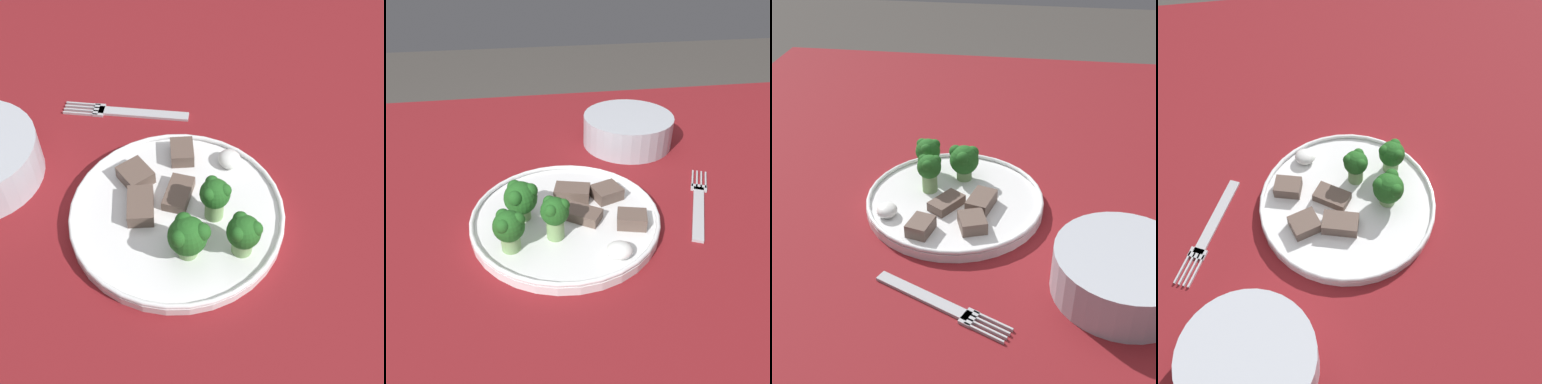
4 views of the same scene
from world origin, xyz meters
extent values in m
cube|color=maroon|center=(0.00, 0.00, 0.69)|extent=(1.39, 1.03, 0.03)
cylinder|color=brown|center=(-0.63, -0.45, 0.34)|extent=(0.06, 0.06, 0.67)
cylinder|color=white|center=(-0.05, 0.01, 0.71)|extent=(0.25, 0.25, 0.01)
torus|color=white|center=(-0.05, 0.01, 0.72)|extent=(0.25, 0.25, 0.01)
cube|color=#B2B2B7|center=(0.14, 0.00, 0.70)|extent=(0.07, 0.12, 0.00)
cube|color=#B2B2B7|center=(0.17, 0.06, 0.70)|extent=(0.03, 0.02, 0.00)
cube|color=#B2B2B7|center=(0.19, 0.08, 0.70)|extent=(0.02, 0.05, 0.00)
cube|color=#B2B2B7|center=(0.18, 0.08, 0.70)|extent=(0.02, 0.05, 0.00)
cube|color=#B2B2B7|center=(0.18, 0.08, 0.70)|extent=(0.02, 0.05, 0.00)
cube|color=#B2B2B7|center=(0.17, 0.08, 0.70)|extent=(0.02, 0.05, 0.00)
cylinder|color=#B7BCC6|center=(0.10, 0.23, 0.73)|extent=(0.16, 0.16, 0.06)
cylinder|color=white|center=(0.10, 0.23, 0.73)|extent=(0.13, 0.13, 0.04)
cylinder|color=#7FA866|center=(-0.10, 0.01, 0.72)|extent=(0.02, 0.02, 0.02)
sphere|color=#215B1E|center=(-0.10, 0.01, 0.75)|extent=(0.04, 0.04, 0.04)
sphere|color=#215B1E|center=(-0.09, 0.01, 0.76)|extent=(0.02, 0.02, 0.02)
sphere|color=#215B1E|center=(-0.11, 0.03, 0.76)|extent=(0.02, 0.02, 0.02)
sphere|color=#215B1E|center=(-0.11, 0.00, 0.76)|extent=(0.02, 0.02, 0.02)
cylinder|color=#7FA866|center=(-0.06, -0.03, 0.73)|extent=(0.02, 0.02, 0.03)
sphere|color=#215B1E|center=(-0.06, -0.03, 0.75)|extent=(0.04, 0.04, 0.04)
sphere|color=#215B1E|center=(-0.05, -0.03, 0.76)|extent=(0.02, 0.02, 0.02)
sphere|color=#215B1E|center=(-0.07, -0.02, 0.76)|extent=(0.02, 0.02, 0.02)
sphere|color=#215B1E|center=(-0.07, -0.04, 0.76)|extent=(0.02, 0.02, 0.02)
cylinder|color=#7FA866|center=(-0.12, -0.04, 0.73)|extent=(0.02, 0.02, 0.02)
sphere|color=#215B1E|center=(-0.12, -0.04, 0.75)|extent=(0.04, 0.04, 0.04)
sphere|color=#215B1E|center=(-0.11, -0.04, 0.76)|extent=(0.02, 0.02, 0.02)
sphere|color=#215B1E|center=(-0.13, -0.03, 0.76)|extent=(0.02, 0.02, 0.02)
sphere|color=#215B1E|center=(-0.13, -0.05, 0.76)|extent=(0.02, 0.02, 0.02)
cube|color=brown|center=(0.04, -0.02, 0.72)|extent=(0.04, 0.04, 0.02)
cube|color=brown|center=(0.02, 0.04, 0.72)|extent=(0.05, 0.04, 0.02)
cube|color=brown|center=(-0.03, 0.00, 0.72)|extent=(0.06, 0.05, 0.01)
cube|color=brown|center=(-0.03, 0.05, 0.72)|extent=(0.06, 0.04, 0.02)
ellipsoid|color=white|center=(0.01, -0.08, 0.72)|extent=(0.03, 0.03, 0.02)
camera|label=1|loc=(-0.41, 0.11, 1.22)|focal=50.00mm
camera|label=2|loc=(-0.09, -0.39, 1.03)|focal=35.00mm
camera|label=3|loc=(0.58, 0.11, 1.15)|focal=50.00mm
camera|label=4|loc=(0.01, 0.43, 1.36)|focal=50.00mm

